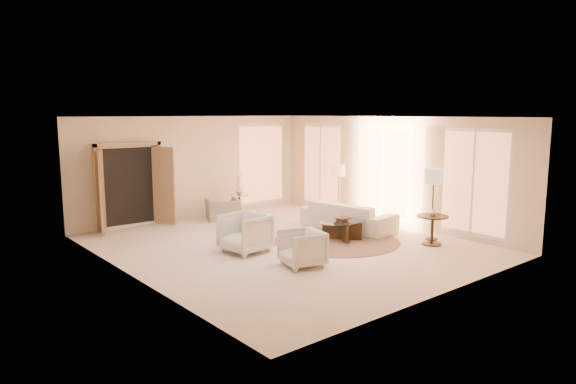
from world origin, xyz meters
TOP-DOWN VIEW (x-y plane):
  - room at (0.00, 0.00)m, footprint 7.04×8.04m
  - windows_right at (3.45, 0.10)m, footprint 0.10×6.40m
  - window_back_corner at (2.30, 3.95)m, footprint 1.70×0.10m
  - curtains_right at (3.40, 1.00)m, footprint 0.06×5.20m
  - french_doors at (-1.90, 3.82)m, footprint 1.95×0.66m
  - area_rug at (1.13, -0.45)m, footprint 3.03×3.03m
  - sofa at (2.17, 0.19)m, footprint 1.25×2.49m
  - armchair_left at (-1.02, 0.10)m, footprint 0.92×0.96m
  - armchair_right at (-0.74, -1.40)m, footprint 0.85×0.88m
  - accent_chair at (0.39, 3.17)m, footprint 1.03×0.86m
  - coffee_table at (1.32, -0.44)m, footprint 1.31×1.31m
  - end_table at (2.52, -2.03)m, footprint 0.69×0.69m
  - side_table at (1.10, 3.40)m, footprint 0.52×0.52m
  - floor_lamp_near at (2.90, 1.27)m, footprint 0.36×0.36m
  - floor_lamp_far at (2.90, -1.76)m, footprint 0.40×0.40m
  - bowl at (1.32, -0.44)m, footprint 0.44×0.44m
  - end_vase at (2.52, -2.03)m, footprint 0.19×0.19m
  - side_vase at (1.10, 3.40)m, footprint 0.29×0.29m

SIDE VIEW (x-z plane):
  - area_rug at x=1.13m, z-range 0.00..0.01m
  - coffee_table at x=1.32m, z-range 0.06..0.50m
  - sofa at x=2.17m, z-range 0.00..0.70m
  - side_table at x=1.10m, z-range 0.06..0.67m
  - armchair_right at x=-0.74m, z-range 0.00..0.76m
  - accent_chair at x=0.39m, z-range 0.00..0.77m
  - armchair_left at x=-1.02m, z-range 0.00..0.90m
  - end_table at x=2.52m, z-range 0.12..0.78m
  - bowl at x=1.32m, z-range 0.44..0.54m
  - side_vase at x=1.10m, z-range 0.60..0.84m
  - end_vase at x=2.52m, z-range 0.65..0.80m
  - french_doors at x=-1.90m, z-range -0.01..2.15m
  - floor_lamp_near at x=2.90m, z-range 0.53..2.02m
  - curtains_right at x=3.40m, z-range 0.00..2.60m
  - windows_right at x=3.45m, z-range 0.15..2.55m
  - window_back_corner at x=2.30m, z-range 0.15..2.55m
  - room at x=0.00m, z-range -0.02..2.81m
  - floor_lamp_far at x=2.90m, z-range 0.58..2.23m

